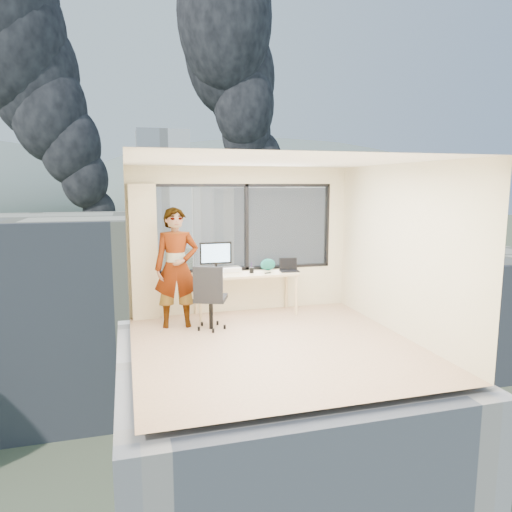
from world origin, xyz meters
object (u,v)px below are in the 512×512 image
object	(u,v)px
desk	(246,294)
handbag	(268,264)
game_console	(231,269)
person	(176,268)
laptop	(290,266)
chair	(211,296)
monitor	(216,258)

from	to	relation	value
desk	handbag	xyz separation A→B (m)	(0.45, 0.16, 0.48)
game_console	person	bearing A→B (deg)	-149.59
handbag	person	bearing A→B (deg)	-179.83
laptop	chair	bearing A→B (deg)	-152.53
monitor	game_console	bearing A→B (deg)	22.89
monitor	laptop	xyz separation A→B (m)	(1.31, -0.17, -0.18)
monitor	handbag	world-z (taller)	monitor
chair	laptop	size ratio (longest dim) A/B	3.09
desk	handbag	size ratio (longest dim) A/B	6.55
desk	monitor	xyz separation A→B (m)	(-0.52, 0.10, 0.66)
desk	chair	distance (m)	1.00
person	laptop	world-z (taller)	person
chair	laptop	xyz separation A→B (m)	(1.53, 0.59, 0.32)
monitor	game_console	world-z (taller)	monitor
person	monitor	world-z (taller)	person
handbag	desk	bearing A→B (deg)	-177.28
game_console	monitor	bearing A→B (deg)	-155.83
chair	person	xyz separation A→B (m)	(-0.50, 0.29, 0.43)
monitor	game_console	xyz separation A→B (m)	(0.31, 0.14, -0.24)
laptop	desk	bearing A→B (deg)	-178.06
game_console	laptop	distance (m)	1.05
desk	chair	xyz separation A→B (m)	(-0.74, -0.65, 0.16)
desk	handbag	bearing A→B (deg)	19.63
game_console	chair	bearing A→B (deg)	-120.66
monitor	game_console	distance (m)	0.41
chair	person	world-z (taller)	person
game_console	laptop	bearing A→B (deg)	-16.48
monitor	person	bearing A→B (deg)	-148.45
game_console	handbag	size ratio (longest dim) A/B	1.16
chair	handbag	world-z (taller)	chair
chair	person	bearing A→B (deg)	170.12
chair	handbag	bearing A→B (deg)	54.53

